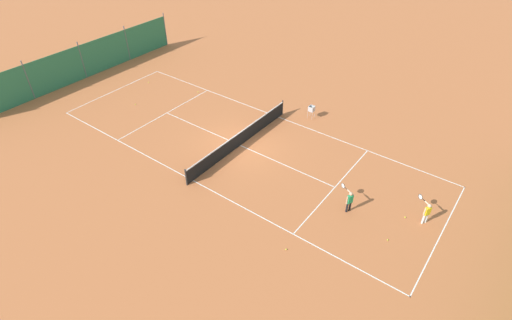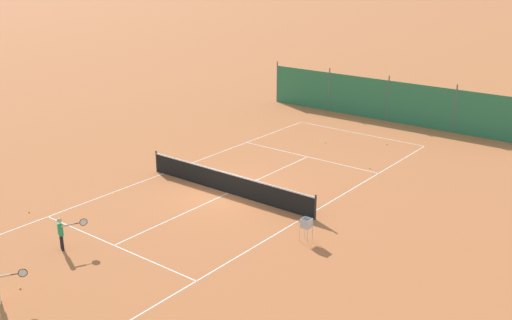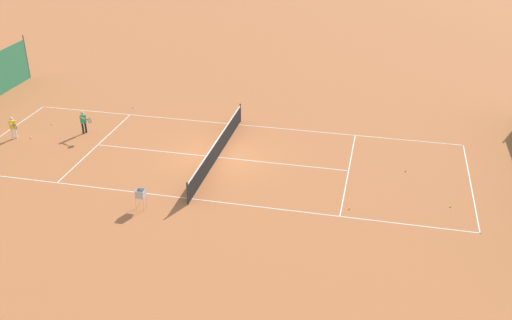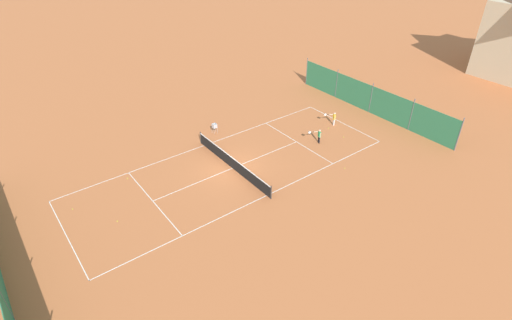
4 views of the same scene
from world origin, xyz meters
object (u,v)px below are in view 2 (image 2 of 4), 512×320
object	(u,v)px
player_far_service	(62,231)
tennis_ball_alley_left	(387,144)
ball_hopper	(307,225)
tennis_ball_near_corner	(20,288)
tennis_ball_by_net_right	(370,168)
tennis_ball_by_net_left	(29,212)
tennis_net	(228,183)
tennis_ball_service_box	(325,143)

from	to	relation	value
player_far_service	tennis_ball_alley_left	bearing A→B (deg)	-100.68
tennis_ball_alley_left	ball_hopper	xyz separation A→B (m)	(-2.98, 12.67, 0.62)
tennis_ball_near_corner	tennis_ball_by_net_right	xyz separation A→B (m)	(-3.41, -16.92, 0.00)
tennis_ball_by_net_right	tennis_ball_by_net_left	world-z (taller)	same
tennis_ball_near_corner	tennis_ball_by_net_left	distance (m)	6.21
player_far_service	ball_hopper	distance (m)	8.78
tennis_net	tennis_ball_near_corner	world-z (taller)	tennis_net
tennis_ball_service_box	ball_hopper	world-z (taller)	ball_hopper
tennis_ball_near_corner	tennis_ball_by_net_right	distance (m)	17.26
tennis_net	ball_hopper	world-z (taller)	tennis_net
tennis_net	player_far_service	xyz separation A→B (m)	(1.18, 7.70, 0.22)
tennis_net	tennis_ball_service_box	size ratio (longest dim) A/B	139.09
player_far_service	tennis_ball_by_net_right	distance (m)	15.18
tennis_ball_by_net_right	tennis_ball_by_net_left	size ratio (longest dim) A/B	1.00
tennis_ball_service_box	tennis_ball_alley_left	bearing A→B (deg)	-146.85
player_far_service	tennis_ball_near_corner	bearing A→B (deg)	116.11
tennis_ball_service_box	ball_hopper	distance (m)	12.30
tennis_ball_near_corner	tennis_ball_by_net_left	bearing A→B (deg)	-34.71
ball_hopper	tennis_ball_service_box	bearing A→B (deg)	-61.62
tennis_ball_by_net_right	tennis_ball_service_box	world-z (taller)	same
tennis_net	tennis_ball_by_net_left	xyz separation A→B (m)	(5.07, 6.64, -0.47)
tennis_net	player_far_service	distance (m)	7.79
tennis_ball_service_box	player_far_service	bearing A→B (deg)	87.78
tennis_ball_by_net_right	ball_hopper	bearing A→B (deg)	102.32
tennis_ball_by_net_right	tennis_ball_service_box	xyz separation A→B (m)	(3.98, -2.28, 0.00)
tennis_ball_alley_left	tennis_ball_by_net_right	distance (m)	4.29
tennis_ball_near_corner	tennis_ball_alley_left	bearing A→B (deg)	-96.21
ball_hopper	tennis_ball_by_net_right	bearing A→B (deg)	-77.68
tennis_net	tennis_ball_by_net_right	size ratio (longest dim) A/B	139.09
ball_hopper	tennis_ball_by_net_left	bearing A→B (deg)	25.07
tennis_ball_alley_left	tennis_ball_service_box	size ratio (longest dim) A/B	1.00
tennis_net	tennis_ball_alley_left	xyz separation A→B (m)	(-2.32, -10.89, -0.47)
tennis_ball_by_net_left	tennis_ball_service_box	bearing A→B (deg)	-106.15
tennis_net	tennis_ball_near_corner	bearing A→B (deg)	90.17
tennis_ball_by_net_right	tennis_ball_by_net_left	bearing A→B (deg)	57.54
tennis_net	player_far_service	world-z (taller)	player_far_service
tennis_ball_service_box	tennis_net	bearing A→B (deg)	93.39
tennis_ball_near_corner	tennis_ball_by_net_right	bearing A→B (deg)	-101.40
tennis_net	tennis_ball_by_net_left	size ratio (longest dim) A/B	139.09
tennis_net	tennis_ball_service_box	distance (m)	9.05
tennis_ball_alley_left	tennis_ball_by_net_left	world-z (taller)	same
player_far_service	tennis_ball_near_corner	xyz separation A→B (m)	(-1.21, 2.48, -0.68)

